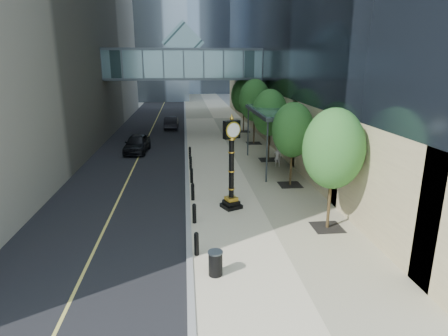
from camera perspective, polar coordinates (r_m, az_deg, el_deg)
The scene contains 13 objects.
ground at distance 15.26m, azimuth 6.50°, elevation -14.49°, with size 320.00×320.00×0.00m, color gray.
road at distance 53.54m, azimuth -10.26°, elevation 7.30°, with size 8.00×180.00×0.02m, color black.
sidewalk at distance 53.54m, azimuth -1.62°, elevation 7.56°, with size 8.00×180.00×0.06m, color beige.
curb at distance 53.39m, azimuth -5.94°, elevation 7.46°, with size 0.25×180.00×0.07m, color gray.
skywalk at distance 40.84m, azimuth -6.18°, elevation 15.75°, with size 17.00×4.20×5.80m.
entrance_canopy at distance 27.84m, azimuth 7.66°, elevation 8.46°, with size 3.00×8.00×4.38m.
bollard_row at distance 22.99m, azimuth -4.88°, elevation -2.43°, with size 0.20×16.20×0.90m.
street_trees at distance 30.70m, azimuth 6.61°, elevation 8.75°, with size 2.99×28.84×6.16m.
street_clock at distance 19.76m, azimuth 1.14°, elevation -0.25°, with size 1.23×1.23×4.96m.
trash_bin at distance 14.23m, azimuth -1.31°, elevation -14.41°, with size 0.52×0.52×0.90m, color black.
pedestrian at distance 28.51m, azimuth 8.17°, elevation 1.74°, with size 0.56×0.37×1.54m, color #AAA49C.
car_near at distance 33.83m, azimuth -13.10°, elevation 3.67°, with size 1.87×4.65×1.59m, color black.
car_far at distance 45.65m, azimuth -8.01°, elevation 6.88°, with size 1.52×4.36×1.44m, color black.
Camera 1 is at (-3.03, -12.84, 7.66)m, focal length 30.00 mm.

